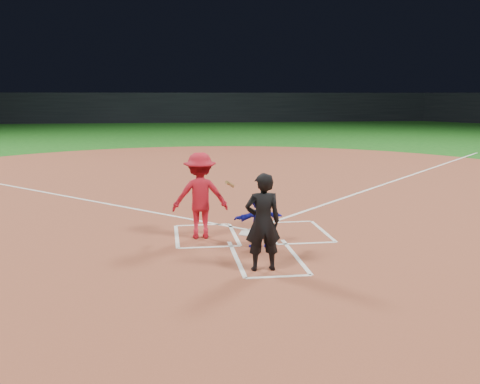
{
  "coord_description": "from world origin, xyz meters",
  "views": [
    {
      "loc": [
        -1.8,
        -10.98,
        2.94
      ],
      "look_at": [
        -0.3,
        -0.4,
        1.0
      ],
      "focal_mm": 40.0,
      "sensor_mm": 36.0,
      "label": 1
    }
  ],
  "objects": [
    {
      "name": "ground",
      "position": [
        0.0,
        0.0,
        0.0
      ],
      "size": [
        120.0,
        120.0,
        0.0
      ],
      "primitive_type": "plane",
      "color": "#155415",
      "rests_on": "ground"
    },
    {
      "name": "home_plate_dirt",
      "position": [
        0.0,
        6.0,
        0.01
      ],
      "size": [
        28.0,
        28.0,
        0.01
      ],
      "primitive_type": "cylinder",
      "color": "brown",
      "rests_on": "ground"
    },
    {
      "name": "stadium_wall_far",
      "position": [
        0.0,
        48.0,
        1.6
      ],
      "size": [
        80.0,
        1.2,
        3.2
      ],
      "primitive_type": "cube",
      "color": "black",
      "rests_on": "ground"
    },
    {
      "name": "home_plate",
      "position": [
        0.0,
        0.0,
        0.02
      ],
      "size": [
        0.6,
        0.6,
        0.02
      ],
      "primitive_type": "cylinder",
      "rotation": [
        0.0,
        0.0,
        3.14
      ],
      "color": "silver",
      "rests_on": "home_plate_dirt"
    },
    {
      "name": "catcher",
      "position": [
        -0.0,
        -1.04,
        0.55
      ],
      "size": [
        1.04,
        0.49,
        1.07
      ],
      "primitive_type": "imported",
      "rotation": [
        0.0,
        0.0,
        3.32
      ],
      "color": "#1519AF",
      "rests_on": "home_plate_dirt"
    },
    {
      "name": "umpire",
      "position": [
        -0.2,
        -2.41,
        0.85
      ],
      "size": [
        0.62,
        0.41,
        1.67
      ],
      "primitive_type": "imported",
      "rotation": [
        0.0,
        0.0,
        3.17
      ],
      "color": "black",
      "rests_on": "home_plate_dirt"
    },
    {
      "name": "chalk_markings",
      "position": [
        0.0,
        5.29,
        0.01
      ],
      "size": [
        28.35,
        17.32,
        0.01
      ],
      "color": "white",
      "rests_on": "home_plate_dirt"
    },
    {
      "name": "batter_at_plate",
      "position": [
        -1.09,
        -0.16,
        0.9
      ],
      "size": [
        1.32,
        0.89,
        1.78
      ],
      "color": "#B41423",
      "rests_on": "home_plate_dirt"
    }
  ]
}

